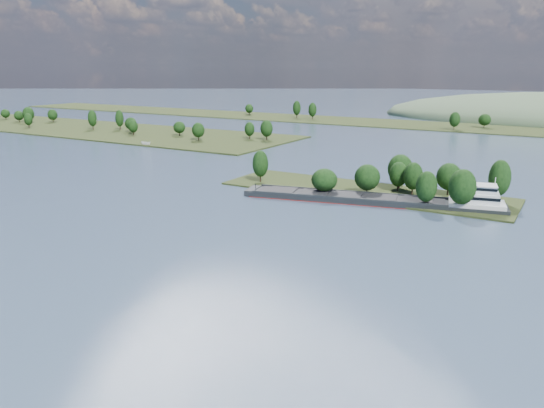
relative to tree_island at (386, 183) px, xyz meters
The scene contains 6 objects.
ground 59.82m from the tree_island, 97.99° to the right, with size 1800.00×1800.00×0.00m, color #3A4D65.
tree_island is the anchor object (origin of this frame).
left_bank 249.88m from the tree_island, 161.07° to the left, with size 300.00×80.00×14.79m.
back_shoreline 220.64m from the tree_island, 89.96° to the left, with size 900.00×60.00×15.30m.
cargo_barge 11.66m from the tree_island, 66.99° to the right, with size 82.98×27.76×11.20m.
motorboat 157.49m from the tree_island, 163.69° to the left, with size 2.40×6.39×2.47m, color white.
Camera 1 is at (63.58, 9.14, 42.81)m, focal length 35.00 mm.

